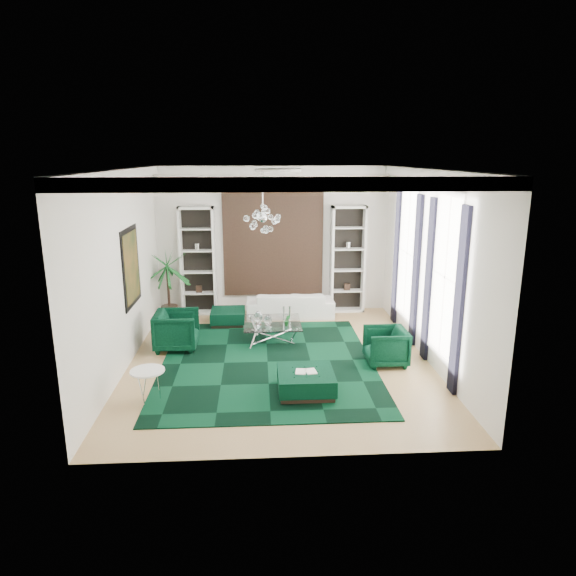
{
  "coord_description": "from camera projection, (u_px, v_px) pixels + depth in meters",
  "views": [
    {
      "loc": [
        -0.41,
        -9.76,
        4.04
      ],
      "look_at": [
        0.21,
        0.5,
        1.38
      ],
      "focal_mm": 32.0,
      "sensor_mm": 36.0,
      "label": 1
    }
  ],
  "objects": [
    {
      "name": "armchair_left",
      "position": [
        177.0,
        330.0,
        10.98
      ],
      "size": [
        0.91,
        0.88,
        0.83
      ],
      "primitive_type": "imported",
      "rotation": [
        0.0,
        0.0,
        1.57
      ],
      "color": "black",
      "rests_on": "floor"
    },
    {
      "name": "curtain_near_a",
      "position": [
        459.0,
        302.0,
        8.6
      ],
      "size": [
        0.07,
        0.3,
        3.25
      ],
      "primitive_type": "cube",
      "color": "black",
      "rests_on": "floor"
    },
    {
      "name": "ottoman_front",
      "position": [
        306.0,
        382.0,
        8.98
      ],
      "size": [
        0.97,
        0.97,
        0.39
      ],
      "primitive_type": "cube",
      "color": "black",
      "rests_on": "floor"
    },
    {
      "name": "armchair_right",
      "position": [
        386.0,
        346.0,
        10.19
      ],
      "size": [
        0.81,
        0.78,
        0.73
      ],
      "primitive_type": "imported",
      "rotation": [
        0.0,
        0.0,
        -1.57
      ],
      "color": "black",
      "rests_on": "floor"
    },
    {
      "name": "curtain_far_a",
      "position": [
        416.0,
        271.0,
        10.92
      ],
      "size": [
        0.07,
        0.3,
        3.25
      ],
      "primitive_type": "cube",
      "color": "black",
      "rests_on": "floor"
    },
    {
      "name": "rug",
      "position": [
        268.0,
        362.0,
        10.32
      ],
      "size": [
        4.2,
        5.0,
        0.02
      ],
      "primitive_type": "cube",
      "color": "black",
      "rests_on": "floor"
    },
    {
      "name": "tapestry",
      "position": [
        273.0,
        240.0,
        13.34
      ],
      "size": [
        2.5,
        0.06,
        2.8
      ],
      "primitive_type": "cube",
      "color": "black",
      "rests_on": "wall_back"
    },
    {
      "name": "curtain_near_b",
      "position": [
        429.0,
        281.0,
        10.11
      ],
      "size": [
        0.07,
        0.3,
        3.25
      ],
      "primitive_type": "cube",
      "color": "black",
      "rests_on": "floor"
    },
    {
      "name": "window_near",
      "position": [
        446.0,
        277.0,
        9.3
      ],
      "size": [
        0.03,
        1.1,
        2.9
      ],
      "primitive_type": "cube",
      "color": "white",
      "rests_on": "wall_right"
    },
    {
      "name": "wall_front",
      "position": [
        291.0,
        327.0,
        6.6
      ],
      "size": [
        6.0,
        0.02,
        3.8
      ],
      "primitive_type": "cube",
      "color": "white",
      "rests_on": "ground"
    },
    {
      "name": "ceiling_medallion",
      "position": [
        278.0,
        170.0,
        9.81
      ],
      "size": [
        0.9,
        0.9,
        0.05
      ],
      "primitive_type": "cylinder",
      "color": "white",
      "rests_on": "ceiling"
    },
    {
      "name": "floor",
      "position": [
        279.0,
        360.0,
        10.47
      ],
      "size": [
        6.0,
        7.0,
        0.02
      ],
      "primitive_type": "cube",
      "color": "tan",
      "rests_on": "ground"
    },
    {
      "name": "palm",
      "position": [
        168.0,
        276.0,
        12.72
      ],
      "size": [
        1.42,
        1.42,
        2.26
      ],
      "primitive_type": null,
      "color": "#165F23",
      "rests_on": "floor"
    },
    {
      "name": "ceiling",
      "position": [
        278.0,
        168.0,
        9.51
      ],
      "size": [
        6.0,
        7.0,
        0.02
      ],
      "primitive_type": "cube",
      "color": "white",
      "rests_on": "ground"
    },
    {
      "name": "wall_left",
      "position": [
        122.0,
        271.0,
        9.82
      ],
      "size": [
        0.02,
        7.0,
        3.8
      ],
      "primitive_type": "cube",
      "color": "white",
      "rests_on": "ground"
    },
    {
      "name": "book",
      "position": [
        306.0,
        371.0,
        8.92
      ],
      "size": [
        0.37,
        0.25,
        0.03
      ],
      "primitive_type": "cube",
      "color": "white",
      "rests_on": "ottoman_front"
    },
    {
      "name": "ottoman_side",
      "position": [
        228.0,
        317.0,
        12.64
      ],
      "size": [
        0.82,
        0.82,
        0.37
      ],
      "primitive_type": "cube",
      "color": "black",
      "rests_on": "floor"
    },
    {
      "name": "table_plant",
      "position": [
        287.0,
        320.0,
        11.19
      ],
      "size": [
        0.14,
        0.11,
        0.25
      ],
      "primitive_type": "imported",
      "color": "#165F23",
      "rests_on": "coffee_table"
    },
    {
      "name": "shelving_left",
      "position": [
        198.0,
        261.0,
        13.2
      ],
      "size": [
        0.9,
        0.38,
        2.8
      ],
      "primitive_type": null,
      "color": "white",
      "rests_on": "floor"
    },
    {
      "name": "curtain_far_b",
      "position": [
        396.0,
        257.0,
        12.43
      ],
      "size": [
        0.07,
        0.3,
        3.25
      ],
      "primitive_type": "cube",
      "color": "black",
      "rests_on": "floor"
    },
    {
      "name": "wall_right",
      "position": [
        430.0,
        267.0,
        10.17
      ],
      "size": [
        0.02,
        7.0,
        3.8
      ],
      "primitive_type": "cube",
      "color": "white",
      "rests_on": "ground"
    },
    {
      "name": "window_far",
      "position": [
        408.0,
        253.0,
        11.62
      ],
      "size": [
        0.03,
        1.1,
        2.9
      ],
      "primitive_type": "cube",
      "color": "white",
      "rests_on": "wall_right"
    },
    {
      "name": "side_table",
      "position": [
        148.0,
        386.0,
        8.64
      ],
      "size": [
        0.58,
        0.58,
        0.55
      ],
      "primitive_type": "cylinder",
      "color": "white",
      "rests_on": "floor"
    },
    {
      "name": "coffee_table",
      "position": [
        273.0,
        331.0,
        11.51
      ],
      "size": [
        1.26,
        1.26,
        0.43
      ],
      "primitive_type": null,
      "color": "white",
      "rests_on": "floor"
    },
    {
      "name": "chandelier",
      "position": [
        263.0,
        218.0,
        10.09
      ],
      "size": [
        0.72,
        0.72,
        0.65
      ],
      "primitive_type": null,
      "color": "white",
      "rests_on": "ceiling"
    },
    {
      "name": "wall_back",
      "position": [
        273.0,
        240.0,
        13.38
      ],
      "size": [
        6.0,
        0.02,
        3.8
      ],
      "primitive_type": "cube",
      "color": "white",
      "rests_on": "ground"
    },
    {
      "name": "shelving_right",
      "position": [
        348.0,
        260.0,
        13.43
      ],
      "size": [
        0.9,
        0.38,
        2.8
      ],
      "primitive_type": null,
      "color": "white",
      "rests_on": "floor"
    },
    {
      "name": "painting",
      "position": [
        132.0,
        267.0,
        10.41
      ],
      "size": [
        0.04,
        1.3,
        1.6
      ],
      "primitive_type": "cube",
      "color": "black",
      "rests_on": "wall_left"
    },
    {
      "name": "sofa",
      "position": [
        290.0,
        304.0,
        13.22
      ],
      "size": [
        2.23,
        0.87,
        0.65
      ],
      "primitive_type": "imported",
      "rotation": [
        0.0,
        0.0,
        3.14
      ],
      "color": "white",
      "rests_on": "floor"
    },
    {
      "name": "crown_molding",
      "position": [
        278.0,
        174.0,
        9.54
      ],
      "size": [
        6.0,
        7.0,
        0.18
      ],
      "primitive_type": null,
      "color": "white",
      "rests_on": "ceiling"
    }
  ]
}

